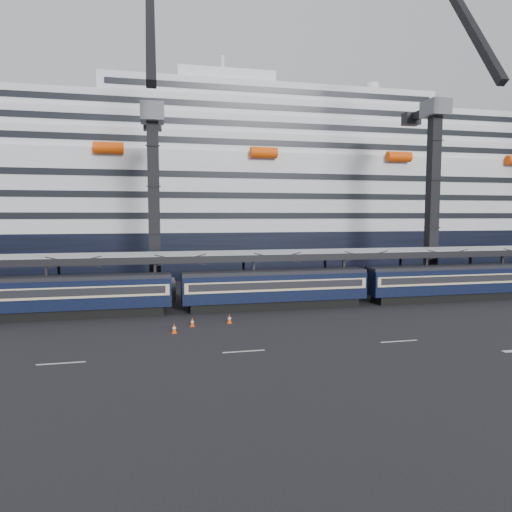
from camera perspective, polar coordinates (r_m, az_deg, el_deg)
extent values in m
plane|color=black|center=(41.11, 17.08, -8.52)|extent=(260.00, 260.00, 0.00)
cube|color=beige|center=(32.71, -23.18, -12.22)|extent=(3.00, 0.15, 0.02)
cube|color=beige|center=(32.67, -1.56, -11.82)|extent=(3.00, 0.15, 0.02)
cube|color=beige|center=(36.78, 17.44, -10.13)|extent=(3.00, 0.15, 0.02)
cube|color=black|center=(46.32, -22.43, -6.59)|extent=(17.48, 2.40, 0.90)
cube|color=black|center=(46.01, -22.50, -4.39)|extent=(19.00, 2.80, 2.70)
cube|color=beige|center=(45.96, -22.52, -4.02)|extent=(18.62, 2.92, 1.05)
cube|color=black|center=(45.95, -22.52, -3.96)|extent=(17.86, 2.98, 0.70)
cube|color=black|center=(45.79, -22.57, -2.54)|extent=(19.00, 2.50, 0.35)
cube|color=black|center=(47.13, 2.41, -6.01)|extent=(17.48, 2.40, 0.90)
cube|color=black|center=(46.82, 2.42, -3.85)|extent=(19.00, 2.80, 2.70)
cube|color=beige|center=(46.77, 2.42, -3.48)|extent=(18.62, 2.92, 1.05)
cube|color=black|center=(46.77, 2.42, -3.42)|extent=(17.86, 2.98, 0.70)
cube|color=black|center=(46.61, 2.43, -2.03)|extent=(19.00, 2.50, 0.35)
cube|color=black|center=(55.65, 22.81, -4.69)|extent=(17.48, 2.40, 0.90)
cube|color=black|center=(55.39, 22.87, -2.86)|extent=(19.00, 2.80, 2.70)
cube|color=beige|center=(55.35, 22.89, -2.55)|extent=(18.62, 2.92, 1.05)
cube|color=black|center=(55.34, 22.89, -2.50)|extent=(17.86, 2.98, 0.70)
cube|color=black|center=(55.21, 22.93, -1.31)|extent=(19.00, 2.50, 0.35)
cube|color=gray|center=(52.76, 9.74, 0.54)|extent=(130.00, 6.00, 0.25)
cube|color=black|center=(50.03, 11.03, -0.07)|extent=(130.00, 0.25, 0.70)
cube|color=black|center=(55.57, 8.57, 0.47)|extent=(130.00, 0.25, 0.70)
cube|color=black|center=(47.49, -24.65, -3.63)|extent=(0.25, 0.25, 5.40)
cube|color=black|center=(52.92, -23.38, -2.74)|extent=(0.25, 0.25, 5.40)
cube|color=black|center=(46.40, -12.47, -3.48)|extent=(0.25, 0.25, 5.40)
cube|color=black|center=(51.95, -12.48, -2.58)|extent=(0.25, 0.25, 5.40)
cube|color=black|center=(47.44, -0.29, -3.18)|extent=(0.25, 0.25, 5.40)
cube|color=black|center=(52.88, -1.57, -2.32)|extent=(0.25, 0.25, 5.40)
cube|color=black|center=(50.48, 10.89, -2.77)|extent=(0.25, 0.25, 5.40)
cube|color=black|center=(55.62, 8.61, -2.01)|extent=(0.25, 0.25, 5.40)
cube|color=black|center=(55.19, 20.48, -2.33)|extent=(0.25, 0.25, 5.40)
cube|color=black|center=(59.93, 17.57, -1.69)|extent=(0.25, 0.25, 5.40)
cube|color=black|center=(61.19, 28.37, -1.93)|extent=(0.25, 0.25, 5.40)
cube|color=black|center=(65.50, 25.17, -1.38)|extent=(0.25, 0.25, 5.40)
cube|color=black|center=(83.33, 1.39, 0.94)|extent=(200.00, 28.00, 7.00)
cube|color=silver|center=(83.19, 1.41, 7.48)|extent=(190.00, 26.88, 12.00)
cube|color=silver|center=(83.84, 1.42, 12.60)|extent=(160.00, 24.64, 3.00)
cube|color=black|center=(72.01, 3.85, 13.84)|extent=(153.60, 0.12, 0.90)
cube|color=silver|center=(84.29, 1.42, 14.63)|extent=(124.00, 21.84, 3.00)
cube|color=black|center=(73.85, 3.54, 15.98)|extent=(119.04, 0.12, 0.90)
cube|color=silver|center=(84.84, 1.43, 16.62)|extent=(90.00, 19.04, 3.00)
cube|color=black|center=(75.79, 3.25, 18.02)|extent=(86.40, 0.12, 0.90)
cube|color=silver|center=(85.49, 1.43, 18.59)|extent=(56.00, 16.24, 3.00)
cube|color=black|center=(77.82, 2.97, 19.95)|extent=(53.76, 0.12, 0.90)
cube|color=silver|center=(84.62, -4.19, 20.47)|extent=(16.00, 12.00, 2.50)
cylinder|color=silver|center=(92.91, 14.22, 19.25)|extent=(2.80, 2.80, 3.00)
cylinder|color=#FF4B08|center=(67.58, -17.97, 12.73)|extent=(4.00, 1.60, 1.60)
cylinder|color=#FF4B08|center=(69.16, 0.97, 12.79)|extent=(4.00, 1.60, 1.60)
cylinder|color=#FF4B08|center=(77.24, 17.41, 11.75)|extent=(4.00, 1.60, 1.60)
cube|color=#505358|center=(54.37, -12.44, -4.05)|extent=(4.50, 4.50, 2.00)
cube|color=black|center=(53.72, -12.65, 6.54)|extent=(1.30, 1.30, 18.00)
cube|color=#505358|center=(54.92, -12.86, 17.03)|extent=(2.60, 3.20, 2.00)
cube|color=black|center=(51.32, -13.07, 25.94)|extent=(0.90, 12.26, 14.37)
cube|color=black|center=(57.38, -12.84, 16.50)|extent=(0.90, 5.04, 0.90)
cube|color=black|center=(59.82, -12.82, 15.83)|extent=(2.20, 1.60, 1.60)
cube|color=#505358|center=(63.77, 20.89, -2.93)|extent=(4.50, 4.50, 2.00)
cube|color=black|center=(63.25, 21.20, 6.99)|extent=(1.30, 1.30, 20.00)
cube|color=#505358|center=(64.63, 21.53, 16.78)|extent=(2.60, 3.20, 2.00)
cube|color=black|center=(62.40, 25.04, 24.95)|extent=(0.90, 12.21, 16.90)
cube|color=black|center=(66.93, 20.14, 16.40)|extent=(0.90, 5.60, 0.90)
cube|color=black|center=(69.23, 18.84, 15.88)|extent=(2.20, 1.60, 1.60)
cube|color=#FF4B08|center=(38.08, -10.19, -9.43)|extent=(0.40, 0.40, 0.04)
cone|color=#FF4B08|center=(37.98, -10.20, -8.84)|extent=(0.34, 0.34, 0.77)
cylinder|color=white|center=(37.98, -10.20, -8.84)|extent=(0.29, 0.29, 0.13)
cube|color=#FF4B08|center=(40.05, -7.96, -8.68)|extent=(0.39, 0.39, 0.04)
cone|color=#FF4B08|center=(39.96, -7.97, -8.14)|extent=(0.33, 0.33, 0.73)
cylinder|color=white|center=(39.96, -7.97, -8.14)|extent=(0.27, 0.27, 0.12)
cube|color=#FF4B08|center=(40.90, -3.35, -8.34)|extent=(0.41, 0.41, 0.04)
cone|color=#FF4B08|center=(40.80, -3.35, -7.78)|extent=(0.35, 0.35, 0.78)
cylinder|color=white|center=(40.80, -3.35, -7.78)|extent=(0.29, 0.29, 0.13)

